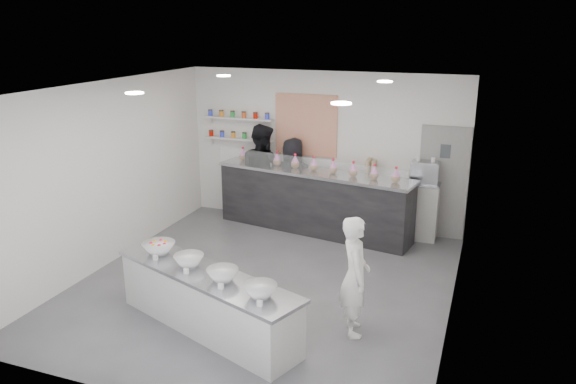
% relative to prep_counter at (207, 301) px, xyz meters
% --- Properties ---
extents(floor, '(6.00, 6.00, 0.00)m').
position_rel_prep_counter_xyz_m(floor, '(0.20, 1.48, -0.40)').
color(floor, '#515156').
rests_on(floor, ground).
extents(ceiling, '(6.00, 6.00, 0.00)m').
position_rel_prep_counter_xyz_m(ceiling, '(0.20, 1.48, 2.60)').
color(ceiling, white).
rests_on(ceiling, floor).
extents(back_wall, '(5.50, 0.00, 5.50)m').
position_rel_prep_counter_xyz_m(back_wall, '(0.20, 4.48, 1.10)').
color(back_wall, white).
rests_on(back_wall, floor).
extents(left_wall, '(0.00, 6.00, 6.00)m').
position_rel_prep_counter_xyz_m(left_wall, '(-2.55, 1.48, 1.10)').
color(left_wall, white).
rests_on(left_wall, floor).
extents(right_wall, '(0.00, 6.00, 6.00)m').
position_rel_prep_counter_xyz_m(right_wall, '(2.95, 1.48, 1.10)').
color(right_wall, white).
rests_on(right_wall, floor).
extents(back_door, '(0.88, 0.04, 2.10)m').
position_rel_prep_counter_xyz_m(back_door, '(2.50, 4.45, 0.65)').
color(back_door, gray).
rests_on(back_door, floor).
extents(pattern_panel, '(1.25, 0.03, 1.20)m').
position_rel_prep_counter_xyz_m(pattern_panel, '(-0.15, 4.45, 1.55)').
color(pattern_panel, '#CD3901').
rests_on(pattern_panel, back_wall).
extents(jar_shelf_lower, '(1.45, 0.22, 0.04)m').
position_rel_prep_counter_xyz_m(jar_shelf_lower, '(-1.55, 4.38, 1.20)').
color(jar_shelf_lower, silver).
rests_on(jar_shelf_lower, back_wall).
extents(jar_shelf_upper, '(1.45, 0.22, 0.04)m').
position_rel_prep_counter_xyz_m(jar_shelf_upper, '(-1.55, 4.38, 1.62)').
color(jar_shelf_upper, silver).
rests_on(jar_shelf_upper, back_wall).
extents(preserve_jars, '(1.45, 0.10, 0.56)m').
position_rel_prep_counter_xyz_m(preserve_jars, '(-1.55, 4.36, 1.48)').
color(preserve_jars, '#C71000').
rests_on(preserve_jars, jar_shelf_lower).
extents(downlight_0, '(0.24, 0.24, 0.02)m').
position_rel_prep_counter_xyz_m(downlight_0, '(-1.20, 0.48, 2.58)').
color(downlight_0, white).
rests_on(downlight_0, ceiling).
extents(downlight_1, '(0.24, 0.24, 0.02)m').
position_rel_prep_counter_xyz_m(downlight_1, '(1.60, 0.48, 2.58)').
color(downlight_1, white).
rests_on(downlight_1, ceiling).
extents(downlight_2, '(0.24, 0.24, 0.02)m').
position_rel_prep_counter_xyz_m(downlight_2, '(-1.20, 3.08, 2.58)').
color(downlight_2, white).
rests_on(downlight_2, ceiling).
extents(downlight_3, '(0.24, 0.24, 0.02)m').
position_rel_prep_counter_xyz_m(downlight_3, '(1.60, 3.08, 2.58)').
color(downlight_3, white).
rests_on(downlight_3, ceiling).
extents(prep_counter, '(2.97, 1.66, 0.80)m').
position_rel_prep_counter_xyz_m(prep_counter, '(0.00, 0.00, 0.00)').
color(prep_counter, beige).
rests_on(prep_counter, floor).
extents(back_bar, '(3.93, 1.35, 1.20)m').
position_rel_prep_counter_xyz_m(back_bar, '(0.19, 3.92, 0.20)').
color(back_bar, black).
rests_on(back_bar, floor).
extents(sneeze_guard, '(3.76, 0.66, 0.33)m').
position_rel_prep_counter_xyz_m(sneeze_guard, '(0.13, 3.59, 0.96)').
color(sneeze_guard, white).
rests_on(sneeze_guard, back_bar).
extents(espresso_ledge, '(1.45, 0.46, 1.08)m').
position_rel_prep_counter_xyz_m(espresso_ledge, '(1.75, 4.26, 0.14)').
color(espresso_ledge, beige).
rests_on(espresso_ledge, floor).
extents(espresso_machine, '(0.49, 0.34, 0.38)m').
position_rel_prep_counter_xyz_m(espresso_machine, '(2.18, 4.26, 0.87)').
color(espresso_machine, '#93969E').
rests_on(espresso_machine, espresso_ledge).
extents(cup_stacks, '(0.25, 0.24, 0.34)m').
position_rel_prep_counter_xyz_m(cup_stacks, '(1.20, 4.26, 0.85)').
color(cup_stacks, tan).
rests_on(cup_stacks, espresso_ledge).
extents(prep_bowls, '(2.37, 1.30, 0.16)m').
position_rel_prep_counter_xyz_m(prep_bowls, '(0.00, 0.00, 0.48)').
color(prep_bowls, white).
rests_on(prep_bowls, prep_counter).
extents(label_cards, '(2.01, 0.04, 0.07)m').
position_rel_prep_counter_xyz_m(label_cards, '(0.19, -0.49, 0.43)').
color(label_cards, white).
rests_on(label_cards, prep_counter).
extents(cookie_bags, '(3.34, 0.73, 0.28)m').
position_rel_prep_counter_xyz_m(cookie_bags, '(0.19, 3.92, 0.94)').
color(cookie_bags, '#E96CCB').
rests_on(cookie_bags, back_bar).
extents(woman_prep, '(0.57, 0.68, 1.59)m').
position_rel_prep_counter_xyz_m(woman_prep, '(1.81, 0.60, 0.39)').
color(woman_prep, white).
rests_on(woman_prep, floor).
extents(staff_left, '(1.18, 1.07, 1.97)m').
position_rel_prep_counter_xyz_m(staff_left, '(-0.97, 4.17, 0.59)').
color(staff_left, black).
rests_on(staff_left, floor).
extents(staff_right, '(0.93, 0.68, 1.74)m').
position_rel_prep_counter_xyz_m(staff_right, '(-0.32, 4.17, 0.47)').
color(staff_right, black).
rests_on(staff_right, floor).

